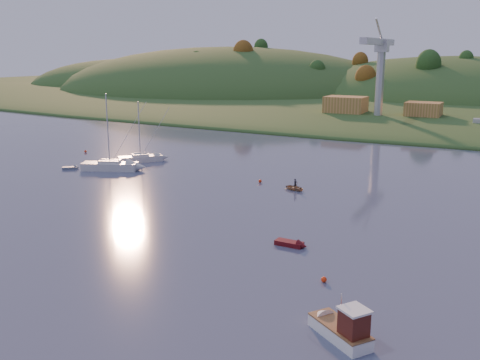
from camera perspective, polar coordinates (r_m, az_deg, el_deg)
The scene contains 21 objects.
far_shore at distance 257.85m, azimuth 20.09°, elevation 8.36°, with size 620.00×220.00×1.50m, color #2A4A1D.
shore_slope at distance 194.02m, azimuth 17.15°, elevation 7.16°, with size 640.00×150.00×7.00m, color #2A4A1D.
hill_left_far at distance 311.01m, azimuth -11.34°, elevation 9.64°, with size 120.00×100.00×32.00m, color #2A4A1D.
hill_left at distance 258.84m, azimuth -1.30°, elevation 9.17°, with size 170.00×140.00×44.00m, color #2A4A1D.
hill_center at distance 236.77m, azimuth 21.76°, elevation 7.84°, with size 140.00×120.00×36.00m, color #2A4A1D.
hillside_trees at distance 213.59m, azimuth 18.24°, elevation 7.61°, with size 280.00×50.00×32.00m, color #204518, non-canonical shape.
wharf at distance 151.04m, azimuth 15.75°, elevation 6.09°, with size 42.00×16.00×2.40m, color slate.
shed_west at distance 154.94m, azimuth 11.20°, elevation 7.85°, with size 11.00×8.00×4.80m, color olive.
shed_east at distance 151.13m, azimuth 18.97°, elevation 7.09°, with size 9.00×7.00×4.00m, color olive.
dock_crane at distance 147.15m, azimuth 14.67°, elevation 12.22°, with size 3.20×28.00×20.30m.
fishing_boat at distance 38.92m, azimuth 10.26°, elevation -14.94°, with size 5.92×4.85×3.77m.
sailboat_near at distance 98.06m, azimuth -10.57°, elevation 2.34°, with size 6.86×7.38×10.77m.
sailboat_far at distance 92.09m, azimuth -13.72°, elevation 1.53°, with size 9.53×6.18×12.76m.
canoe at distance 76.92m, azimuth 5.91°, elevation -0.84°, with size 2.21×3.10×0.64m, color #A27D59.
paddler at distance 76.83m, azimuth 5.92°, elevation -0.56°, with size 0.52×0.34×1.42m, color black.
red_tender at distance 54.85m, azimuth 5.90°, elevation -6.85°, with size 3.41×1.23×1.15m.
grey_dinghy at distance 94.65m, azimuth -17.38°, elevation 1.24°, with size 2.80×2.54×1.03m.
buoy_0 at distance 47.12m, azimuth 8.94°, elevation -10.44°, with size 0.50×0.50×0.50m, color red.
buoy_1 at distance 80.92m, azimuth 2.15°, elevation -0.11°, with size 0.50×0.50×0.50m, color red.
buoy_2 at distance 109.68m, azimuth -16.15°, elevation 2.95°, with size 0.50×0.50×0.50m, color red.
buoy_3 at distance 97.72m, azimuth -10.37°, elevation 2.03°, with size 0.50×0.50×0.50m, color red.
Camera 1 is at (37.63, -24.37, 19.19)m, focal length 40.00 mm.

